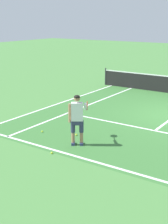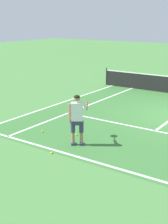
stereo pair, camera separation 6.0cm
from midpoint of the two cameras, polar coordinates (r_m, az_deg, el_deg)
line_baseline at (r=9.36m, az=4.28°, el=-9.44°), size 10.98×0.10×0.01m
line_service at (r=12.34m, az=12.69°, el=-3.29°), size 8.23×0.10×0.01m
line_singles_left at (r=15.38m, az=0.46°, el=1.05°), size 0.10×9.96×0.01m
line_doubles_left at (r=16.17m, az=-3.58°, el=1.78°), size 0.10×9.96×0.01m
tennis_player at (r=10.45m, az=-1.03°, el=-0.79°), size 0.57×1.22×1.71m
tennis_ball_near_feet at (r=11.57m, az=-1.22°, el=-4.06°), size 0.07×0.07×0.07m
tennis_ball_by_baseline at (r=11.99m, az=-7.27°, el=-3.44°), size 0.07×0.07×0.07m
tennis_ball_mid_court at (r=10.12m, az=-5.62°, el=-7.23°), size 0.07×0.07×0.07m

